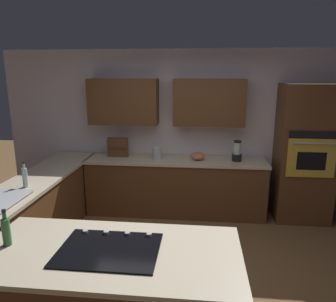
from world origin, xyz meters
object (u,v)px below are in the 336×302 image
(blender, at_px, (237,152))
(dish_soap_bottle, at_px, (25,177))
(wall_oven, at_px, (304,154))
(mixing_bowl, at_px, (198,156))
(kettle, at_px, (157,152))
(spice_rack, at_px, (118,147))
(oil_bottle, at_px, (6,231))
(cooktop, at_px, (109,249))

(blender, xyz_separation_m, dish_soap_bottle, (2.62, 1.46, -0.01))
(wall_oven, xyz_separation_m, mixing_bowl, (1.60, -0.00, -0.08))
(mixing_bowl, relative_size, kettle, 1.09)
(spice_rack, xyz_separation_m, kettle, (-0.65, 0.08, -0.05))
(blender, distance_m, mixing_bowl, 0.60)
(oil_bottle, bearing_deg, kettle, -106.35)
(blender, bearing_deg, mixing_bowl, 0.00)
(cooktop, bearing_deg, blender, -114.44)
(blender, relative_size, mixing_bowl, 1.39)
(blender, bearing_deg, wall_oven, 179.77)
(wall_oven, xyz_separation_m, kettle, (2.25, -0.00, -0.04))
(cooktop, relative_size, dish_soap_bottle, 2.45)
(cooktop, bearing_deg, oil_bottle, 0.67)
(oil_bottle, bearing_deg, cooktop, -179.33)
(wall_oven, height_order, spice_rack, wall_oven)
(blender, height_order, oil_bottle, blender)
(mixing_bowl, bearing_deg, oil_bottle, 62.01)
(kettle, distance_m, oil_bottle, 2.85)
(wall_oven, distance_m, blender, 1.00)
(cooktop, bearing_deg, dish_soap_bottle, -42.38)
(dish_soap_bottle, xyz_separation_m, oil_bottle, (-0.57, 1.27, -0.01))
(wall_oven, bearing_deg, mixing_bowl, -0.14)
(spice_rack, distance_m, oil_bottle, 2.82)
(blender, xyz_separation_m, oil_bottle, (2.05, 2.73, -0.02))
(blender, bearing_deg, spice_rack, -2.41)
(spice_rack, relative_size, dish_soap_bottle, 1.05)
(wall_oven, xyz_separation_m, blender, (1.00, -0.00, -0.00))
(kettle, xyz_separation_m, oil_bottle, (0.80, 2.73, 0.02))
(mixing_bowl, bearing_deg, kettle, 0.00)
(blender, relative_size, oil_bottle, 1.07)
(kettle, relative_size, dish_soap_bottle, 0.68)
(dish_soap_bottle, bearing_deg, oil_bottle, 114.09)
(mixing_bowl, height_order, spice_rack, spice_rack)
(dish_soap_bottle, bearing_deg, kettle, -133.17)
(wall_oven, bearing_deg, cooktop, 50.55)
(kettle, relative_size, oil_bottle, 0.70)
(cooktop, height_order, dish_soap_bottle, dish_soap_bottle)
(wall_oven, relative_size, spice_rack, 6.41)
(cooktop, height_order, oil_bottle, oil_bottle)
(cooktop, distance_m, kettle, 2.72)
(spice_rack, relative_size, oil_bottle, 1.09)
(cooktop, relative_size, kettle, 3.62)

